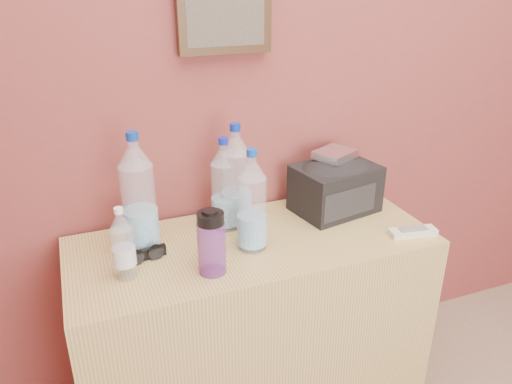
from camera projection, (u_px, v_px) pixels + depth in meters
picture_frame at (225, 12)px, 1.53m from camera, size 0.30×0.03×0.25m
dresser at (253, 330)px, 1.75m from camera, size 1.16×0.48×0.73m
pet_large_a at (139, 199)px, 1.49m from camera, size 0.10×0.10×0.38m
pet_large_b at (225, 189)px, 1.63m from camera, size 0.09×0.09×0.31m
pet_large_c at (236, 182)px, 1.63m from camera, size 0.10×0.10×0.36m
pet_large_d at (252, 206)px, 1.50m from camera, size 0.09×0.09×0.32m
pet_small at (123, 247)px, 1.37m from camera, size 0.06×0.06×0.21m
nalgene_bottle at (211, 242)px, 1.39m from camera, size 0.08×0.08×0.20m
sunglasses at (145, 255)px, 1.49m from camera, size 0.14×0.07×0.03m
ac_remote at (413, 232)px, 1.63m from camera, size 0.16×0.07×0.02m
toiletry_bag at (335, 186)px, 1.76m from camera, size 0.31×0.25×0.19m
foil_packet at (335, 154)px, 1.74m from camera, size 0.16×0.15×0.03m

